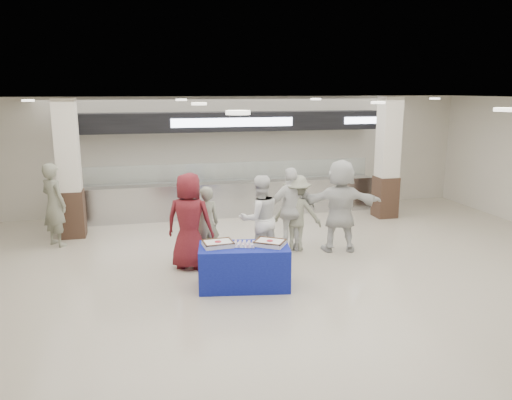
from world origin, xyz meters
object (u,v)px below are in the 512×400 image
object	(u,v)px
civilian_white	(340,206)
soldier_bg	(54,205)
chef_short	(291,210)
chef_tall	(260,219)
sheet_cake_left	(218,243)
cupcake_tray	(244,244)
civilian_maroon	(189,221)
soldier_a	(206,224)
sheet_cake_right	(270,242)
soldier_b	(297,213)
display_table	(244,267)

from	to	relation	value
civilian_white	soldier_bg	bearing A→B (deg)	-5.45
chef_short	chef_tall	bearing A→B (deg)	26.43
sheet_cake_left	chef_tall	xyz separation A→B (m)	(1.03, 1.17, 0.07)
sheet_cake_left	cupcake_tray	size ratio (longest dim) A/B	1.14
civilian_maroon	chef_short	world-z (taller)	civilian_maroon
civilian_maroon	civilian_white	distance (m)	3.23
soldier_a	soldier_bg	bearing A→B (deg)	-37.48
soldier_a	chef_short	distance (m)	1.86
sheet_cake_left	cupcake_tray	distance (m)	0.45
sheet_cake_right	chef_short	distance (m)	2.05
chef_tall	soldier_b	size ratio (longest dim) A/B	1.08
display_table	chef_tall	distance (m)	1.48
sheet_cake_right	soldier_b	xyz separation A→B (m)	(1.08, 1.84, 0.01)
civilian_maroon	soldier_bg	bearing A→B (deg)	-14.83
sheet_cake_right	chef_short	bearing A→B (deg)	62.03
soldier_b	civilian_white	world-z (taller)	civilian_white
cupcake_tray	chef_tall	distance (m)	1.39
sheet_cake_left	chef_tall	size ratio (longest dim) A/B	0.30
civilian_maroon	soldier_a	xyz separation A→B (m)	(0.36, 0.36, -0.17)
display_table	sheet_cake_left	world-z (taller)	sheet_cake_left
chef_tall	civilian_maroon	bearing A→B (deg)	-5.12
display_table	soldier_b	bearing A→B (deg)	58.83
civilian_maroon	soldier_a	distance (m)	0.54
display_table	soldier_b	size ratio (longest dim) A/B	0.95
sheet_cake_right	civilian_white	world-z (taller)	civilian_white
soldier_bg	soldier_a	bearing A→B (deg)	-162.29
chef_tall	soldier_b	bearing A→B (deg)	-159.52
civilian_maroon	display_table	bearing A→B (deg)	147.14
sheet_cake_right	civilian_maroon	bearing A→B (deg)	134.93
civilian_white	civilian_maroon	bearing A→B (deg)	17.14
civilian_white	soldier_bg	world-z (taller)	civilian_white
civilian_white	display_table	bearing A→B (deg)	43.62
cupcake_tray	soldier_b	xyz separation A→B (m)	(1.52, 1.76, 0.03)
sheet_cake_left	soldier_a	distance (m)	1.47
display_table	civilian_white	size ratio (longest dim) A/B	0.78
sheet_cake_left	civilian_maroon	xyz separation A→B (m)	(-0.37, 1.10, 0.13)
chef_tall	chef_short	world-z (taller)	chef_short
sheet_cake_right	civilian_white	bearing A→B (deg)	38.86
chef_tall	soldier_bg	bearing A→B (deg)	-34.46
sheet_cake_right	chef_short	size ratio (longest dim) A/B	0.34
display_table	civilian_white	xyz separation A→B (m)	(2.41, 1.52, 0.61)
chef_tall	soldier_b	world-z (taller)	chef_tall
civilian_maroon	civilian_white	bearing A→B (deg)	-151.15
display_table	sheet_cake_right	size ratio (longest dim) A/B	2.50
cupcake_tray	soldier_bg	size ratio (longest dim) A/B	0.25
cupcake_tray	sheet_cake_left	bearing A→B (deg)	169.52
display_table	sheet_cake_left	size ratio (longest dim) A/B	2.94
sheet_cake_left	soldier_bg	distance (m)	4.47
display_table	civilian_white	distance (m)	2.91
soldier_bg	chef_short	bearing A→B (deg)	-150.30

